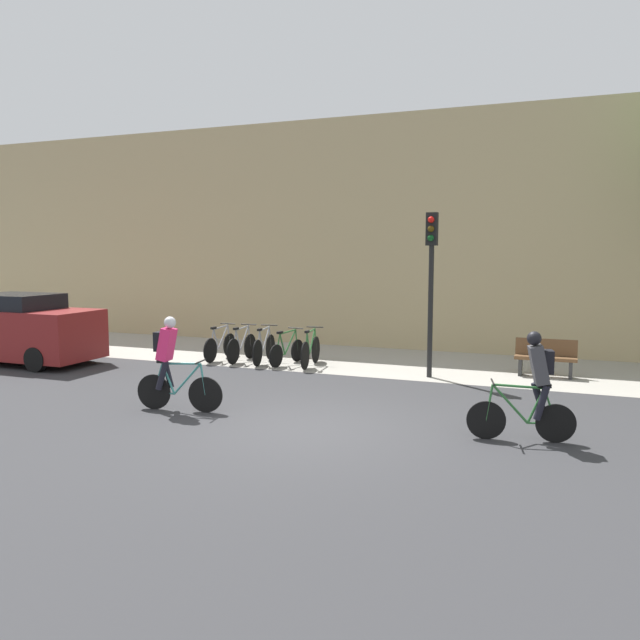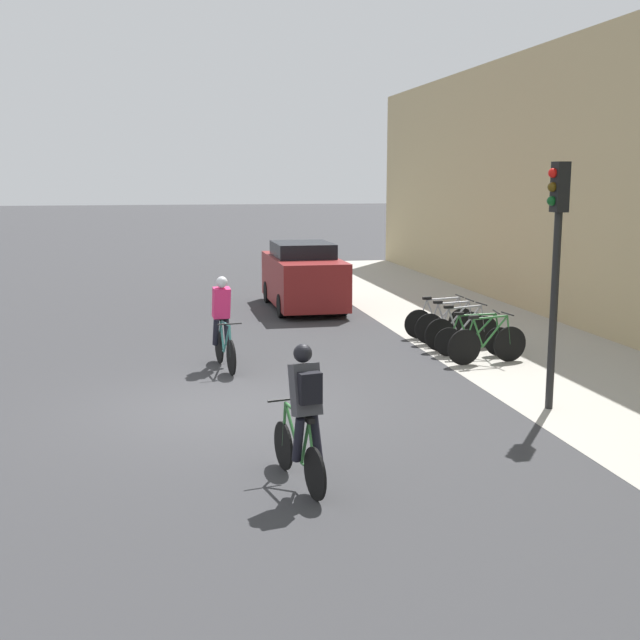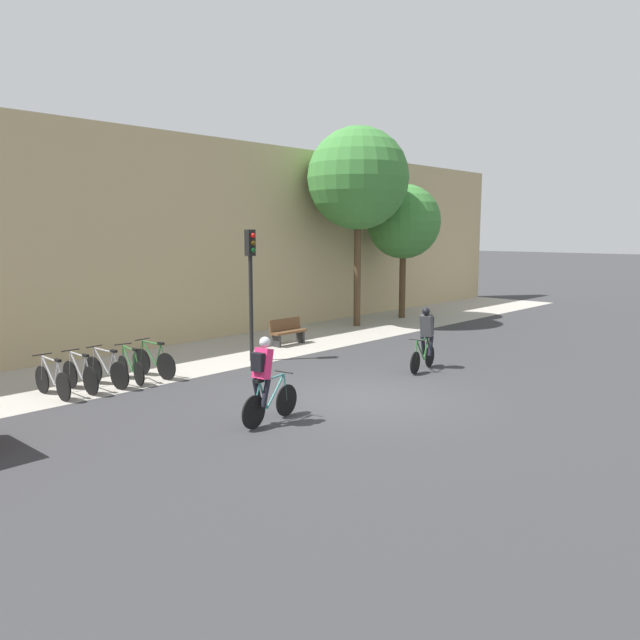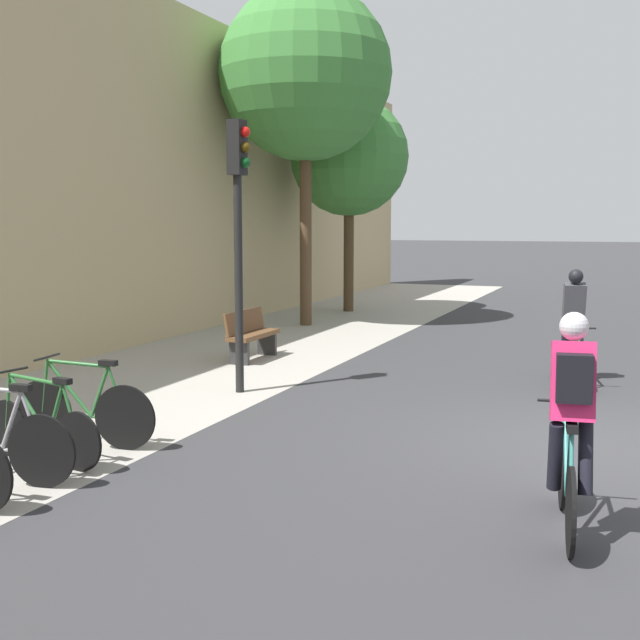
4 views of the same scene
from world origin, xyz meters
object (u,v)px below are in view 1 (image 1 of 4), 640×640
object	(u,v)px
parked_bike_3	(287,350)
parked_bike_4	(311,350)
parked_bike_2	(264,348)
parked_car	(20,330)
parked_bike_0	(220,345)
traffic_light_pole	(431,265)
parked_bike_1	(242,347)
cyclist_pink	(170,361)
cyclist_grey	(534,382)
bench	(546,357)

from	to	relation	value
parked_bike_3	parked_bike_4	bearing A→B (deg)	0.19
parked_bike_2	parked_car	size ratio (longest dim) A/B	0.41
parked_bike_2	parked_car	distance (m)	6.52
parked_bike_0	traffic_light_pole	size ratio (longest dim) A/B	0.45
parked_bike_0	parked_bike_2	distance (m)	1.35
parked_bike_4	parked_car	world-z (taller)	parked_car
parked_bike_1	traffic_light_pole	xyz separation A→B (m)	(5.18, -0.30, 2.26)
traffic_light_pole	cyclist_pink	bearing A→B (deg)	-128.82
parked_bike_4	parked_bike_1	bearing A→B (deg)	-179.99
cyclist_pink	parked_bike_2	xyz separation A→B (m)	(-0.61, 5.14, -0.54)
parked_bike_0	traffic_light_pole	world-z (taller)	traffic_light_pole
parked_bike_1	parked_car	world-z (taller)	parked_car
cyclist_grey	parked_car	distance (m)	13.30
parked_bike_4	parked_car	distance (m)	7.79
cyclist_pink	traffic_light_pole	xyz separation A→B (m)	(3.90, 4.84, 1.72)
parked_bike_1	parked_bike_4	bearing A→B (deg)	0.01
parked_bike_2	parked_bike_3	xyz separation A→B (m)	(0.67, -0.00, -0.03)
traffic_light_pole	bench	bearing A→B (deg)	23.26
parked_bike_2	bench	bearing A→B (deg)	6.48
parked_bike_3	cyclist_grey	bearing A→B (deg)	-36.56
parked_bike_4	parked_bike_3	bearing A→B (deg)	-179.81
parked_bike_3	parked_bike_0	bearing A→B (deg)	179.98
traffic_light_pole	parked_bike_0	bearing A→B (deg)	177.08
parked_bike_3	traffic_light_pole	distance (m)	4.48
cyclist_grey	parked_bike_2	bearing A→B (deg)	146.14
parked_bike_4	traffic_light_pole	world-z (taller)	traffic_light_pole
traffic_light_pole	parked_car	xyz separation A→B (m)	(-10.57, -2.05, -1.77)
parked_bike_1	parked_bike_4	distance (m)	2.02
parked_bike_4	cyclist_pink	bearing A→B (deg)	-98.12
cyclist_grey	parked_bike_1	xyz separation A→B (m)	(-7.70, 4.72, -0.54)
cyclist_grey	parked_bike_2	distance (m)	8.48
parked_bike_3	parked_car	size ratio (longest dim) A/B	0.38
parked_bike_2	parked_bike_3	distance (m)	0.67
parked_bike_0	parked_bike_4	distance (m)	2.69
cyclist_grey	parked_bike_2	world-z (taller)	cyclist_grey
parked_bike_4	parked_car	bearing A→B (deg)	-162.38
cyclist_pink	parked_car	bearing A→B (deg)	157.30
parked_bike_1	parked_bike_3	size ratio (longest dim) A/B	1.03
parked_car	cyclist_pink	bearing A→B (deg)	-22.70
parked_bike_1	parked_car	distance (m)	5.90
cyclist_pink	parked_car	distance (m)	7.23
parked_car	parked_bike_0	bearing A→B (deg)	26.50
parked_bike_1	cyclist_pink	bearing A→B (deg)	-75.98
cyclist_grey	bench	size ratio (longest dim) A/B	1.24
parked_bike_3	parked_car	xyz separation A→B (m)	(-6.73, -2.35, 0.52)
parked_bike_1	parked_car	bearing A→B (deg)	-156.41
traffic_light_pole	parked_bike_4	bearing A→B (deg)	174.59
parked_bike_3	parked_bike_4	world-z (taller)	parked_bike_4
cyclist_pink	parked_bike_1	size ratio (longest dim) A/B	1.05
cyclist_pink	parked_bike_3	size ratio (longest dim) A/B	1.08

